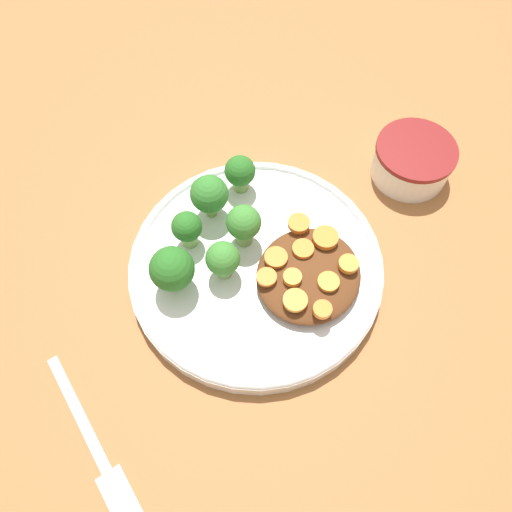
% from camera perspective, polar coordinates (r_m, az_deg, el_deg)
% --- Properties ---
extents(ground_plane, '(4.00, 4.00, 0.00)m').
position_cam_1_polar(ground_plane, '(0.54, -0.00, -1.73)').
color(ground_plane, '#9E6638').
extents(plate, '(0.27, 0.27, 0.02)m').
position_cam_1_polar(plate, '(0.53, -0.00, -1.11)').
color(plate, white).
rests_on(plate, ground_plane).
extents(dip_bowl, '(0.09, 0.09, 0.04)m').
position_cam_1_polar(dip_bowl, '(0.62, 17.51, 10.53)').
color(dip_bowl, white).
rests_on(dip_bowl, ground_plane).
extents(stew_mound, '(0.11, 0.10, 0.02)m').
position_cam_1_polar(stew_mound, '(0.51, 6.02, -2.15)').
color(stew_mound, '#5B3319').
rests_on(stew_mound, plate).
extents(broccoli_floret_0, '(0.04, 0.04, 0.06)m').
position_cam_1_polar(broccoli_floret_0, '(0.49, -9.56, -1.53)').
color(broccoli_floret_0, '#7FA85B').
rests_on(broccoli_floret_0, plate).
extents(broccoli_floret_1, '(0.04, 0.04, 0.06)m').
position_cam_1_polar(broccoli_floret_1, '(0.53, -5.35, 6.99)').
color(broccoli_floret_1, '#759E51').
rests_on(broccoli_floret_1, plate).
extents(broccoli_floret_2, '(0.03, 0.03, 0.05)m').
position_cam_1_polar(broccoli_floret_2, '(0.49, -3.81, -0.41)').
color(broccoli_floret_2, '#7FA85B').
rests_on(broccoli_floret_2, plate).
extents(broccoli_floret_3, '(0.04, 0.04, 0.05)m').
position_cam_1_polar(broccoli_floret_3, '(0.51, -1.42, 3.67)').
color(broccoli_floret_3, '#759E51').
rests_on(broccoli_floret_3, plate).
extents(broccoli_floret_4, '(0.03, 0.03, 0.05)m').
position_cam_1_polar(broccoli_floret_4, '(0.52, -7.88, 3.15)').
color(broccoli_floret_4, '#7FA85B').
rests_on(broccoli_floret_4, plate).
extents(broccoli_floret_5, '(0.03, 0.03, 0.05)m').
position_cam_1_polar(broccoli_floret_5, '(0.56, -1.83, 9.53)').
color(broccoli_floret_5, '#759E51').
rests_on(broccoli_floret_5, plate).
extents(carrot_slice_0, '(0.02, 0.02, 0.00)m').
position_cam_1_polar(carrot_slice_0, '(0.51, 5.40, 0.83)').
color(carrot_slice_0, orange).
rests_on(carrot_slice_0, stew_mound).
extents(carrot_slice_1, '(0.02, 0.02, 0.01)m').
position_cam_1_polar(carrot_slice_1, '(0.49, 4.18, -2.46)').
color(carrot_slice_1, orange).
rests_on(carrot_slice_1, stew_mound).
extents(carrot_slice_2, '(0.02, 0.02, 0.00)m').
position_cam_1_polar(carrot_slice_2, '(0.48, 4.51, -5.07)').
color(carrot_slice_2, orange).
rests_on(carrot_slice_2, stew_mound).
extents(carrot_slice_3, '(0.02, 0.02, 0.01)m').
position_cam_1_polar(carrot_slice_3, '(0.51, 10.52, -0.90)').
color(carrot_slice_3, orange).
rests_on(carrot_slice_3, stew_mound).
extents(carrot_slice_4, '(0.02, 0.02, 0.00)m').
position_cam_1_polar(carrot_slice_4, '(0.49, 1.22, -2.42)').
color(carrot_slice_4, orange).
rests_on(carrot_slice_4, stew_mound).
extents(carrot_slice_5, '(0.02, 0.02, 0.01)m').
position_cam_1_polar(carrot_slice_5, '(0.48, 7.60, -6.08)').
color(carrot_slice_5, orange).
rests_on(carrot_slice_5, stew_mound).
extents(carrot_slice_6, '(0.03, 0.03, 0.01)m').
position_cam_1_polar(carrot_slice_6, '(0.52, 7.95, 2.09)').
color(carrot_slice_6, orange).
rests_on(carrot_slice_6, stew_mound).
extents(carrot_slice_7, '(0.02, 0.02, 0.00)m').
position_cam_1_polar(carrot_slice_7, '(0.50, 2.30, -0.16)').
color(carrot_slice_7, orange).
rests_on(carrot_slice_7, stew_mound).
extents(carrot_slice_8, '(0.02, 0.02, 0.01)m').
position_cam_1_polar(carrot_slice_8, '(0.52, 4.91, 3.74)').
color(carrot_slice_8, orange).
rests_on(carrot_slice_8, stew_mound).
extents(carrot_slice_9, '(0.02, 0.02, 0.00)m').
position_cam_1_polar(carrot_slice_9, '(0.50, 8.28, -2.93)').
color(carrot_slice_9, orange).
rests_on(carrot_slice_9, stew_mound).
extents(fork, '(0.09, 0.17, 0.01)m').
position_cam_1_polar(fork, '(0.51, -17.53, -20.83)').
color(fork, silver).
rests_on(fork, ground_plane).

